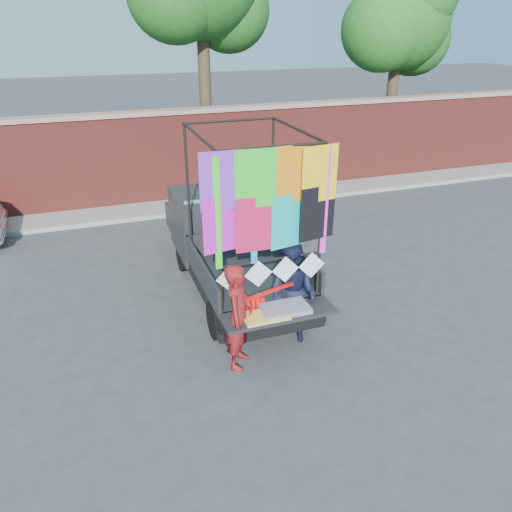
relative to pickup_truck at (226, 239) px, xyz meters
name	(u,v)px	position (x,y,z in m)	size (l,w,h in m)	color
ground	(271,322)	(0.25, -1.94, -0.83)	(90.00, 90.00, 0.00)	#38383A
brick_wall	(184,155)	(0.25, 5.06, 0.50)	(30.00, 0.45, 2.61)	maroon
curb	(192,205)	(0.25, 4.36, -0.77)	(30.00, 1.20, 0.12)	gray
tree_right	(402,22)	(7.77, 6.18, 3.93)	(4.20, 3.30, 6.62)	#38281C
pickup_truck	(226,239)	(0.00, 0.00, 0.00)	(2.07, 5.20, 3.28)	black
woman	(239,317)	(-0.63, -2.87, 0.02)	(0.62, 0.41, 1.70)	maroon
man	(293,293)	(0.40, -2.48, 0.02)	(0.83, 0.64, 1.70)	#161A37
streamer_bundle	(260,305)	(-0.23, -2.69, 0.04)	(0.98, 0.33, 0.69)	red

